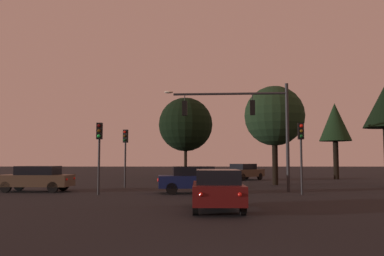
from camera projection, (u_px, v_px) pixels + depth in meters
ground_plane at (199, 185)px, 30.08m from camera, size 168.00×168.00×0.00m
traffic_signal_mast_arm at (249, 117)px, 24.34m from camera, size 7.55×0.71×6.50m
traffic_light_corner_left at (301, 143)px, 22.00m from camera, size 0.30×0.35×3.91m
traffic_light_corner_right at (125, 146)px, 27.63m from camera, size 0.36×0.38×3.97m
traffic_light_median at (99, 143)px, 21.81m from camera, size 0.30×0.35×3.90m
car_nearside_lane at (217, 189)px, 15.04m from camera, size 1.86×4.11×1.52m
car_crossing_left at (195, 179)px, 22.79m from camera, size 4.42×2.14×1.52m
car_crossing_right at (36, 178)px, 23.92m from camera, size 4.37×2.02×1.52m
car_far_lane at (244, 171)px, 37.69m from camera, size 4.10×4.15×1.52m
tree_behind_sign at (186, 125)px, 43.18m from camera, size 5.78×5.78×8.57m
tree_left_far at (335, 123)px, 39.44m from camera, size 3.09×3.09×7.47m
tree_right_cluster at (274, 116)px, 30.59m from camera, size 4.56×4.56×7.51m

